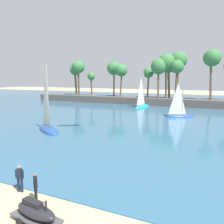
{
  "coord_description": "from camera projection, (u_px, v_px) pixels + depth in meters",
  "views": [
    {
      "loc": [
        6.1,
        -0.07,
        6.75
      ],
      "look_at": [
        -0.63,
        14.79,
        4.25
      ],
      "focal_mm": 35.78,
      "sensor_mm": 36.0,
      "label": 1
    }
  ],
  "objects": [
    {
      "name": "sailboat_far_left",
      "position": [
        180.0,
        113.0,
        38.51
      ],
      "size": [
        5.13,
        3.85,
        7.33
      ],
      "color": "#234793",
      "rests_on": "sea"
    },
    {
      "name": "palm_headland",
      "position": [
        175.0,
        87.0,
        54.41
      ],
      "size": [
        83.92,
        6.71,
        13.17
      ],
      "color": "#514C47",
      "rests_on": "ground"
    },
    {
      "name": "sailboat_toward_headland",
      "position": [
        48.0,
        124.0,
        28.7
      ],
      "size": [
        6.14,
        5.1,
        8.99
      ],
      "color": "#234793",
      "rests_on": "sea"
    },
    {
      "name": "sailboat_mid_bay",
      "position": [
        142.0,
        104.0,
        51.73
      ],
      "size": [
        2.93,
        6.15,
        8.57
      ],
      "color": "teal",
      "rests_on": "sea"
    },
    {
      "name": "person_at_waterline",
      "position": [
        20.0,
        178.0,
        13.23
      ],
      "size": [
        0.54,
        0.28,
        1.67
      ],
      "color": "#141E33",
      "rests_on": "ground"
    },
    {
      "name": "watercraft_on_trailer",
      "position": [
        36.0,
        212.0,
        10.49
      ],
      "size": [
        2.7,
        1.35,
        1.28
      ],
      "color": "#4C4C51",
      "rests_on": "ground"
    },
    {
      "name": "person_rigging_by_gear",
      "position": [
        36.0,
        186.0,
        12.17
      ],
      "size": [
        0.43,
        0.4,
        1.67
      ],
      "color": "black",
      "rests_on": "ground"
    },
    {
      "name": "sea",
      "position": [
        183.0,
        108.0,
        51.01
      ],
      "size": [
        220.0,
        86.61,
        0.06
      ],
      "primitive_type": "cube",
      "color": "#33607F",
      "rests_on": "ground"
    }
  ]
}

